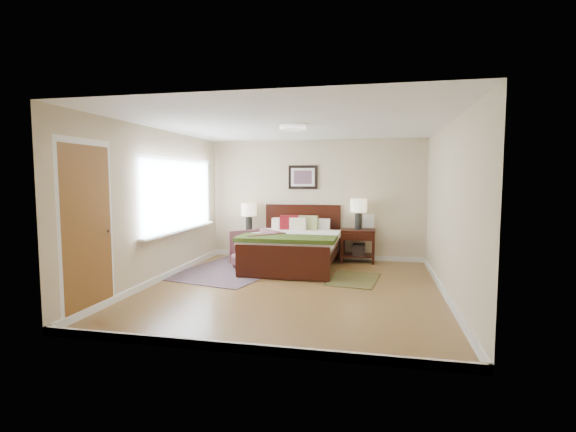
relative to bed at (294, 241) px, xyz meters
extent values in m
plane|color=brown|center=(0.27, -1.48, -0.52)|extent=(5.00, 5.00, 0.00)
cube|color=#C1AB8B|center=(0.27, 1.02, 0.73)|extent=(4.50, 0.04, 2.50)
cube|color=#C1AB8B|center=(0.27, -3.98, 0.73)|extent=(4.50, 0.04, 2.50)
cube|color=#C1AB8B|center=(-1.98, -1.48, 0.73)|extent=(0.04, 5.00, 2.50)
cube|color=#C1AB8B|center=(2.52, -1.48, 0.73)|extent=(0.04, 5.00, 2.50)
cube|color=white|center=(0.27, -1.48, 1.98)|extent=(4.50, 5.00, 0.02)
cube|color=silver|center=(-1.96, -0.78, 0.88)|extent=(0.02, 2.72, 1.32)
cube|color=silver|center=(-1.94, -0.78, 0.88)|extent=(0.01, 2.60, 1.20)
cube|color=silver|center=(-1.91, -0.78, 0.25)|extent=(0.10, 2.72, 0.04)
cube|color=silver|center=(-1.96, -3.23, 0.57)|extent=(0.01, 1.00, 2.18)
cube|color=brown|center=(-1.95, -3.23, 0.53)|extent=(0.01, 0.90, 2.10)
cylinder|color=#999999|center=(-1.93, -2.85, 0.48)|extent=(0.04, 0.04, 0.04)
cylinder|color=white|center=(0.27, -1.48, 1.94)|extent=(0.40, 0.40, 0.07)
cylinder|color=beige|center=(0.27, -1.48, 1.98)|extent=(0.44, 0.44, 0.01)
cube|color=black|center=(0.00, 0.98, 0.06)|extent=(1.60, 0.06, 1.12)
cube|color=black|center=(0.00, -1.04, -0.22)|extent=(1.60, 0.06, 0.56)
cube|color=black|center=(-0.76, -0.03, -0.20)|extent=(0.06, 2.00, 0.18)
cube|color=black|center=(0.76, -0.03, -0.20)|extent=(0.06, 2.00, 0.18)
cube|color=silver|center=(0.00, -0.03, -0.07)|extent=(1.50, 1.98, 0.22)
cube|color=silver|center=(0.00, -0.13, 0.08)|extent=(1.68, 1.75, 0.10)
cube|color=#334112|center=(0.00, -0.68, 0.13)|extent=(1.72, 0.70, 0.07)
cube|color=silver|center=(-0.35, 0.74, 0.22)|extent=(0.50, 0.18, 0.26)
cube|color=silver|center=(0.35, 0.74, 0.22)|extent=(0.50, 0.18, 0.26)
cube|color=#610B10|center=(-0.22, 0.62, 0.26)|extent=(0.39, 0.17, 0.32)
cube|color=olive|center=(0.18, 0.62, 0.26)|extent=(0.39, 0.16, 0.32)
cube|color=beige|center=(-0.02, 0.54, 0.24)|extent=(0.34, 0.13, 0.28)
cube|color=black|center=(0.00, 1.00, 1.20)|extent=(0.62, 0.03, 0.50)
cube|color=silver|center=(0.00, 0.98, 1.20)|extent=(0.50, 0.01, 0.38)
cube|color=#A52D23|center=(0.00, 0.97, 1.20)|extent=(0.38, 0.01, 0.28)
cube|color=black|center=(-1.13, 0.79, 0.00)|extent=(0.46, 0.41, 0.05)
cube|color=black|center=(-1.33, 0.62, -0.27)|extent=(0.05, 0.05, 0.50)
cube|color=black|center=(-0.93, 0.62, -0.27)|extent=(0.05, 0.05, 0.50)
cube|color=black|center=(-1.33, 0.97, -0.27)|extent=(0.05, 0.05, 0.50)
cube|color=black|center=(-0.93, 0.97, -0.27)|extent=(0.05, 0.05, 0.50)
cube|color=black|center=(-1.13, 0.60, -0.10)|extent=(0.40, 0.03, 0.14)
cube|color=black|center=(1.18, 0.79, 0.12)|extent=(0.67, 0.50, 0.05)
cube|color=black|center=(0.87, 0.57, -0.21)|extent=(0.05, 0.05, 0.62)
cube|color=black|center=(1.48, 0.57, -0.21)|extent=(0.05, 0.05, 0.62)
cube|color=black|center=(0.87, 1.02, -0.21)|extent=(0.05, 0.05, 0.62)
cube|color=black|center=(1.48, 1.02, -0.21)|extent=(0.05, 0.05, 0.62)
cube|color=black|center=(1.18, 0.56, 0.02)|extent=(0.61, 0.03, 0.14)
cube|color=black|center=(1.18, 0.79, -0.38)|extent=(0.61, 0.44, 0.03)
cube|color=black|center=(1.18, 0.79, -0.35)|extent=(0.25, 0.31, 0.03)
cube|color=black|center=(1.18, 0.79, -0.31)|extent=(0.25, 0.31, 0.03)
cube|color=black|center=(1.18, 0.79, -0.28)|extent=(0.25, 0.31, 0.03)
cube|color=black|center=(1.18, 0.79, -0.24)|extent=(0.25, 0.31, 0.03)
cube|color=black|center=(1.18, 0.79, -0.21)|extent=(0.25, 0.31, 0.03)
cube|color=black|center=(1.18, 0.79, -0.17)|extent=(0.25, 0.31, 0.03)
cylinder|color=black|center=(-1.13, 0.79, 0.19)|extent=(0.14, 0.14, 0.32)
cylinder|color=black|center=(-1.13, 0.79, 0.37)|extent=(0.02, 0.02, 0.06)
cylinder|color=#F8E8BD|center=(-1.13, 0.79, 0.51)|extent=(0.33, 0.33, 0.26)
cylinder|color=black|center=(1.18, 0.79, 0.31)|extent=(0.14, 0.14, 0.32)
cylinder|color=black|center=(1.18, 0.79, 0.49)|extent=(0.02, 0.02, 0.06)
cylinder|color=#F8E8BD|center=(1.18, 0.79, 0.63)|extent=(0.33, 0.33, 0.26)
imported|color=brown|center=(-0.65, -0.31, -0.15)|extent=(1.12, 1.12, 0.73)
cube|color=#0B1639|center=(-1.08, -0.49, -0.51)|extent=(2.10, 2.60, 0.01)
cube|color=black|center=(1.17, -0.74, -0.51)|extent=(0.91, 1.24, 0.01)
camera|label=1|loc=(1.50, -7.70, 1.17)|focal=26.00mm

